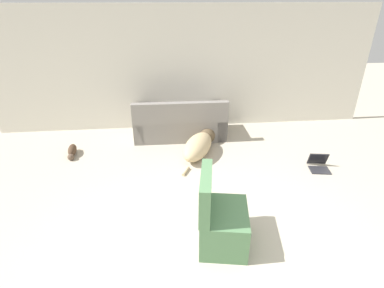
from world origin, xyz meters
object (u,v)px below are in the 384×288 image
(couch, at_px, (180,124))
(dog, at_px, (199,145))
(laptop_open, at_px, (319,164))
(cat, at_px, (72,151))
(side_chair, at_px, (220,221))

(couch, height_order, dog, couch)
(laptop_open, bearing_deg, dog, 169.46)
(dog, height_order, laptop_open, dog)
(dog, xyz_separation_m, cat, (-2.33, 0.17, -0.10))
(side_chair, bearing_deg, laptop_open, -42.20)
(laptop_open, height_order, side_chair, side_chair)
(couch, relative_size, laptop_open, 4.69)
(couch, xyz_separation_m, side_chair, (0.27, -3.05, 0.04))
(laptop_open, relative_size, side_chair, 0.42)
(cat, bearing_deg, dog, 79.52)
(dog, relative_size, side_chair, 1.51)
(couch, xyz_separation_m, cat, (-2.03, -0.64, -0.19))
(couch, distance_m, dog, 0.87)
(couch, bearing_deg, laptop_open, 146.65)
(cat, relative_size, laptop_open, 1.42)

